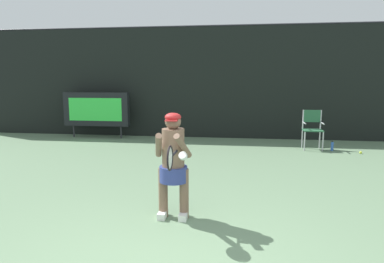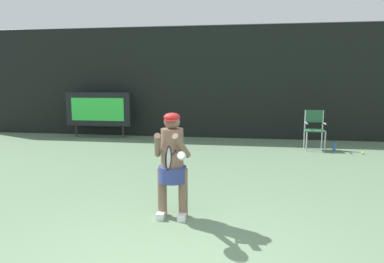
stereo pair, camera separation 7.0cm
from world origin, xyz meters
The scene contains 7 objects.
backdrop_screen centered at (0.00, 8.50, 1.81)m, with size 18.00×0.12×3.66m.
scoreboard centered at (-4.06, 7.88, 0.95)m, with size 2.20×0.21×1.50m.
umpire_chair centered at (2.65, 6.91, 0.62)m, with size 0.52×0.44×1.08m.
water_bottle centered at (3.15, 6.74, 0.12)m, with size 0.07×0.07×0.27m.
tennis_player centered at (-0.22, 1.53, 0.81)m, with size 0.52×0.59×1.48m.
tennis_racket centered at (-0.15, 0.98, 0.99)m, with size 0.03×0.60×0.31m.
tennis_ball_loose centered at (3.80, 6.42, 0.03)m, with size 0.07×0.07×0.07m.
Camera 2 is at (0.78, -3.14, 1.94)m, focal length 33.00 mm.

